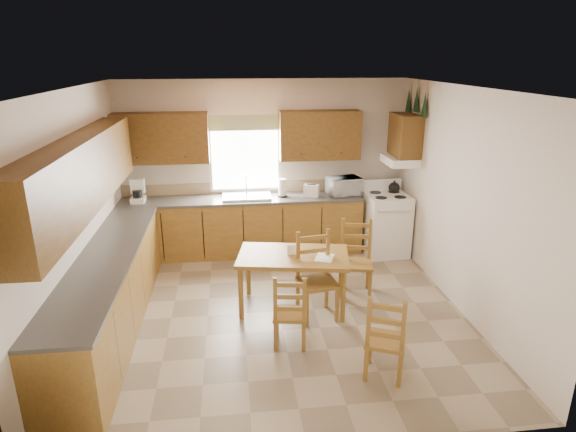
{
  "coord_description": "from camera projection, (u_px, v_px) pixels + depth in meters",
  "views": [
    {
      "loc": [
        -0.53,
        -5.28,
        3.04
      ],
      "look_at": [
        0.15,
        0.3,
        1.15
      ],
      "focal_mm": 30.0,
      "sensor_mm": 36.0,
      "label": 1
    }
  ],
  "objects": [
    {
      "name": "lower_cab_left",
      "position": [
        111.0,
        294.0,
        5.49
      ],
      "size": [
        0.6,
        3.6,
        0.88
      ],
      "primitive_type": "cube",
      "color": "olive",
      "rests_on": "floor"
    },
    {
      "name": "pine_decal_a",
      "position": [
        425.0,
        104.0,
        6.75
      ],
      "size": [
        0.22,
        0.22,
        0.36
      ],
      "primitive_type": "cone",
      "color": "#153318",
      "rests_on": "wall_right"
    },
    {
      "name": "paper_towel",
      "position": [
        282.0,
        188.0,
        7.53
      ],
      "size": [
        0.15,
        0.15,
        0.28
      ],
      "primitive_type": "cylinder",
      "rotation": [
        0.0,
        0.0,
        0.27
      ],
      "color": "white",
      "rests_on": "counter_back"
    },
    {
      "name": "wall_right",
      "position": [
        463.0,
        202.0,
        5.83
      ],
      "size": [
        4.5,
        4.5,
        0.0
      ],
      "primitive_type": "plane",
      "color": "beige",
      "rests_on": "floor"
    },
    {
      "name": "coffeemaker",
      "position": [
        137.0,
        192.0,
        7.23
      ],
      "size": [
        0.21,
        0.24,
        0.32
      ],
      "primitive_type": "cube",
      "rotation": [
        0.0,
        0.0,
        0.09
      ],
      "color": "white",
      "rests_on": "counter_back"
    },
    {
      "name": "sink_basin",
      "position": [
        247.0,
        197.0,
        7.5
      ],
      "size": [
        0.75,
        0.45,
        0.04
      ],
      "primitive_type": "cube",
      "color": "silver",
      "rests_on": "counter_back"
    },
    {
      "name": "microwave",
      "position": [
        344.0,
        186.0,
        7.64
      ],
      "size": [
        0.53,
        0.43,
        0.28
      ],
      "primitive_type": "imported",
      "rotation": [
        0.0,
        0.0,
        0.22
      ],
      "color": "white",
      "rests_on": "counter_back"
    },
    {
      "name": "table_card",
      "position": [
        291.0,
        250.0,
        5.86
      ],
      "size": [
        0.1,
        0.04,
        0.13
      ],
      "primitive_type": "cube",
      "rotation": [
        0.0,
        0.0,
        0.2
      ],
      "color": "white",
      "rests_on": "dining_table"
    },
    {
      "name": "counter_back",
      "position": [
        242.0,
        199.0,
        7.5
      ],
      "size": [
        3.75,
        0.63,
        0.04
      ],
      "primitive_type": "cube",
      "color": "#4A4743",
      "rests_on": "lower_cab_back"
    },
    {
      "name": "dining_table",
      "position": [
        293.0,
        281.0,
        6.0
      ],
      "size": [
        1.45,
        0.99,
        0.72
      ],
      "primitive_type": "cube",
      "rotation": [
        0.0,
        0.0,
        -0.18
      ],
      "color": "olive",
      "rests_on": "floor"
    },
    {
      "name": "wall_front",
      "position": [
        310.0,
        302.0,
        3.45
      ],
      "size": [
        4.5,
        4.5,
        0.0
      ],
      "primitive_type": "plane",
      "color": "beige",
      "rests_on": "floor"
    },
    {
      "name": "chair_near_right",
      "position": [
        386.0,
        335.0,
        4.67
      ],
      "size": [
        0.49,
        0.48,
        0.91
      ],
      "primitive_type": "cube",
      "rotation": [
        0.0,
        0.0,
        2.73
      ],
      "color": "olive",
      "rests_on": "floor"
    },
    {
      "name": "upper_cab_left",
      "position": [
        81.0,
        174.0,
        5.03
      ],
      "size": [
        0.33,
        3.6,
        0.75
      ],
      "primitive_type": "cube",
      "color": "brown",
      "rests_on": "wall_left"
    },
    {
      "name": "ceiling",
      "position": [
        277.0,
        88.0,
        5.14
      ],
      "size": [
        4.5,
        4.5,
        0.0
      ],
      "primitive_type": "plane",
      "color": "brown",
      "rests_on": "floor"
    },
    {
      "name": "window_pane",
      "position": [
        245.0,
        155.0,
        7.56
      ],
      "size": [
        1.05,
        0.01,
        1.1
      ],
      "primitive_type": "cube",
      "color": "white",
      "rests_on": "wall_back"
    },
    {
      "name": "floor",
      "position": [
        279.0,
        311.0,
        6.0
      ],
      "size": [
        4.5,
        4.5,
        0.0
      ],
      "primitive_type": "plane",
      "color": "gray",
      "rests_on": "ground"
    },
    {
      "name": "pine_decal_b",
      "position": [
        416.0,
        99.0,
        7.03
      ],
      "size": [
        0.22,
        0.22,
        0.36
      ],
      "primitive_type": "cone",
      "color": "#153318",
      "rests_on": "wall_right"
    },
    {
      "name": "upper_cab_back_left",
      "position": [
        161.0,
        138.0,
        7.19
      ],
      "size": [
        1.41,
        0.33,
        0.75
      ],
      "primitive_type": "cube",
      "color": "brown",
      "rests_on": "wall_back"
    },
    {
      "name": "counter_left",
      "position": [
        106.0,
        257.0,
        5.35
      ],
      "size": [
        0.63,
        3.6,
        0.04
      ],
      "primitive_type": "cube",
      "color": "#4A4743",
      "rests_on": "lower_cab_left"
    },
    {
      "name": "range_hood",
      "position": [
        400.0,
        160.0,
        7.3
      ],
      "size": [
        0.44,
        0.62,
        0.12
      ],
      "primitive_type": "cube",
      "color": "white",
      "rests_on": "wall_right"
    },
    {
      "name": "chair_near_left",
      "position": [
        290.0,
        309.0,
        5.19
      ],
      "size": [
        0.41,
        0.39,
        0.86
      ],
      "primitive_type": "cube",
      "rotation": [
        0.0,
        0.0,
        2.99
      ],
      "color": "olive",
      "rests_on": "floor"
    },
    {
      "name": "table_paper",
      "position": [
        324.0,
        258.0,
        5.79
      ],
      "size": [
        0.29,
        0.33,
        0.0
      ],
      "primitive_type": "cube",
      "rotation": [
        0.0,
        0.0,
        -0.36
      ],
      "color": "white",
      "rests_on": "dining_table"
    },
    {
      "name": "toaster",
      "position": [
        311.0,
        191.0,
        7.55
      ],
      "size": [
        0.27,
        0.21,
        0.19
      ],
      "primitive_type": "cube",
      "rotation": [
        0.0,
        0.0,
        -0.34
      ],
      "color": "white",
      "rests_on": "counter_back"
    },
    {
      "name": "wall_back",
      "position": [
        264.0,
        166.0,
        7.69
      ],
      "size": [
        4.5,
        4.5,
        0.0
      ],
      "primitive_type": "plane",
      "color": "beige",
      "rests_on": "floor"
    },
    {
      "name": "upper_cab_stove",
      "position": [
        405.0,
        135.0,
        7.18
      ],
      "size": [
        0.33,
        0.62,
        0.62
      ],
      "primitive_type": "cube",
      "color": "brown",
      "rests_on": "wall_right"
    },
    {
      "name": "stove",
      "position": [
        386.0,
        225.0,
        7.64
      ],
      "size": [
        0.66,
        0.68,
        0.95
      ],
      "primitive_type": "cube",
      "rotation": [
        0.0,
        0.0,
        0.04
      ],
      "color": "white",
      "rests_on": "floor"
    },
    {
      "name": "window_valance",
      "position": [
        244.0,
        123.0,
        7.37
      ],
      "size": [
        1.19,
        0.01,
        0.24
      ],
      "primitive_type": "cube",
      "color": "#42622F",
      "rests_on": "wall_back"
    },
    {
      "name": "chair_far_right",
      "position": [
        356.0,
        259.0,
        6.29
      ],
      "size": [
        0.48,
        0.47,
        0.99
      ],
      "primitive_type": "cube",
      "rotation": [
        0.0,
        0.0,
        -0.18
      ],
      "color": "olive",
      "rests_on": "floor"
    },
    {
      "name": "pine_decal_c",
      "position": [
        408.0,
        100.0,
        7.35
      ],
      "size": [
        0.22,
        0.22,
        0.36
      ],
      "primitive_type": "cone",
      "color": "#153318",
      "rests_on": "wall_right"
    },
    {
      "name": "upper_cab_back_right",
      "position": [
        320.0,
        135.0,
        7.47
      ],
      "size": [
        1.25,
        0.33,
        0.75
      ],
      "primitive_type": "cube",
      "color": "brown",
      "rests_on": "wall_back"
    },
    {
      "name": "chair_far_left",
      "position": [
        317.0,
        277.0,
        5.72
      ],
      "size": [
        0.5,
        0.48,
        1.04
      ],
      "primitive_type": "cube",
      "rotation": [
        0.0,
        0.0,
        0.16
      ],
      "color": "olive",
      "rests_on": "floor"
    },
    {
      "name": "lower_cab_back",
      "position": [
        243.0,
        227.0,
        7.65
      ],
      "size": [
        3.75,
        0.6,
        0.88
      ],
      "primitive_type": "cube",
      "color": "olive",
      "rests_on": "floor"
    },
    {
      "name": "backsplash",
      "position": [
        241.0,
        188.0,
        7.74
      ],
      "size": [
        3.75,
        0.01,
        0.18
      ],
      "primitive_type": "cube",
      "color": "#9B835E",
      "rests_on": "counter_back"
    },
    {
      "name": "wall_left",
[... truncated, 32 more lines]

